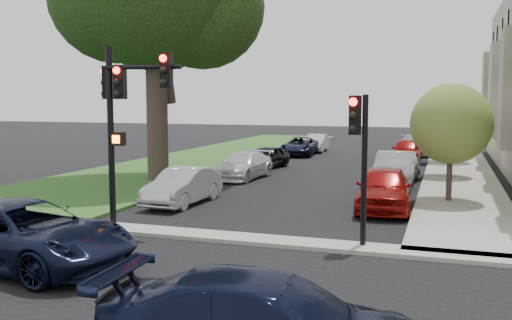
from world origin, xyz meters
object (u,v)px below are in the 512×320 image
(traffic_signal_secondary, at_px, (359,142))
(car_cross_near, at_px, (24,234))
(car_parked_2, at_px, (398,165))
(car_parked_5, at_px, (183,186))
(small_tree_b, at_px, (450,124))
(car_parked_9, at_px, (317,143))
(car_parked_8, at_px, (300,146))
(car_parked_1, at_px, (395,169))
(traffic_signal_main, at_px, (123,104))
(car_parked_0, at_px, (384,188))
(car_parked_3, at_px, (407,150))
(car_parked_7, at_px, (266,157))
(small_tree_a, at_px, (451,124))
(small_tree_c, at_px, (450,115))
(car_parked_4, at_px, (414,145))
(car_parked_6, at_px, (243,166))

(traffic_signal_secondary, bearing_deg, car_cross_near, -150.04)
(car_parked_2, distance_m, car_parked_5, 12.70)
(small_tree_b, relative_size, car_cross_near, 0.73)
(car_parked_9, bearing_deg, car_parked_8, -100.84)
(car_parked_1, height_order, car_parked_5, car_parked_1)
(traffic_signal_main, xyz_separation_m, car_parked_5, (-0.16, 4.37, -3.19))
(traffic_signal_main, xyz_separation_m, car_parked_0, (7.30, 5.65, -3.09))
(small_tree_b, bearing_deg, car_parked_0, -103.28)
(car_parked_0, relative_size, car_parked_1, 0.98)
(car_parked_1, bearing_deg, car_parked_0, -88.65)
(car_parked_3, xyz_separation_m, car_parked_5, (-7.16, -17.66, -0.07))
(car_parked_7, bearing_deg, car_parked_9, 97.50)
(small_tree_a, xyz_separation_m, car_parked_9, (-9.64, 19.72, -2.43))
(car_parked_5, relative_size, car_parked_7, 1.10)
(traffic_signal_secondary, relative_size, car_parked_8, 0.88)
(small_tree_c, height_order, car_parked_2, small_tree_c)
(car_parked_3, bearing_deg, traffic_signal_secondary, -90.52)
(car_parked_4, distance_m, car_parked_5, 23.84)
(small_tree_b, bearing_deg, car_parked_9, 127.93)
(small_tree_c, relative_size, car_parked_5, 1.08)
(car_parked_4, height_order, car_parked_5, car_parked_4)
(small_tree_b, height_order, car_parked_3, small_tree_b)
(car_parked_1, relative_size, car_parked_4, 1.00)
(car_parked_5, xyz_separation_m, car_parked_6, (-0.18, 7.33, -0.02))
(car_cross_near, xyz_separation_m, car_parked_5, (0.03, 8.67, -0.10))
(car_parked_0, height_order, car_parked_1, car_parked_0)
(car_parked_5, relative_size, car_parked_9, 1.06)
(car_cross_near, distance_m, car_parked_4, 32.22)
(car_parked_1, relative_size, car_parked_3, 1.07)
(car_parked_5, distance_m, car_parked_6, 7.33)
(car_cross_near, bearing_deg, small_tree_a, -31.67)
(car_parked_1, distance_m, car_parked_5, 10.33)
(small_tree_c, xyz_separation_m, car_parked_1, (-2.38, -10.55, -2.23))
(traffic_signal_main, xyz_separation_m, car_parked_1, (7.18, 11.63, -3.10))
(traffic_signal_secondary, relative_size, car_parked_0, 0.89)
(car_parked_3, height_order, car_parked_5, car_parked_3)
(car_parked_1, bearing_deg, car_parked_8, 121.80)
(small_tree_a, distance_m, car_parked_1, 5.02)
(small_tree_c, bearing_deg, small_tree_b, -90.00)
(small_tree_b, bearing_deg, car_parked_5, -131.87)
(traffic_signal_secondary, bearing_deg, car_parked_2, 90.59)
(car_parked_5, bearing_deg, traffic_signal_secondary, -28.86)
(traffic_signal_secondary, bearing_deg, car_parked_7, 115.50)
(small_tree_c, height_order, car_parked_6, small_tree_c)
(traffic_signal_secondary, bearing_deg, car_parked_3, 90.53)
(car_cross_near, xyz_separation_m, car_parked_7, (-0.34, 20.49, -0.14))
(traffic_signal_main, relative_size, car_parked_4, 1.17)
(small_tree_b, xyz_separation_m, car_parked_9, (-9.64, 12.37, -2.12))
(small_tree_c, xyz_separation_m, traffic_signal_main, (-9.56, -22.18, 0.86))
(small_tree_a, distance_m, traffic_signal_secondary, 8.24)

